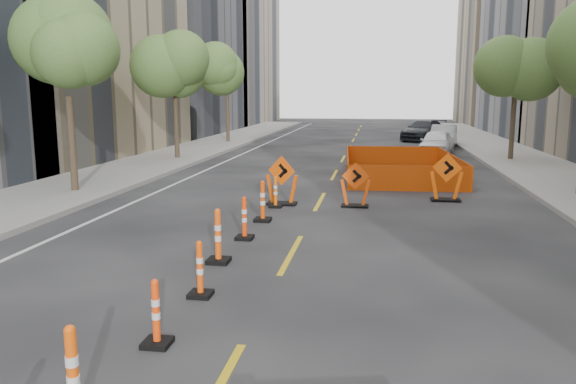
% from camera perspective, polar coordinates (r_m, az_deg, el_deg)
% --- Properties ---
extents(ground_plane, '(140.00, 140.00, 0.00)m').
position_cam_1_polar(ground_plane, '(8.42, -3.90, -13.85)').
color(ground_plane, black).
extents(sidewalk_left, '(4.00, 90.00, 0.15)m').
position_cam_1_polar(sidewalk_left, '(22.52, -19.61, 0.91)').
color(sidewalk_left, gray).
rests_on(sidewalk_left, ground).
extents(bld_left_d, '(12.00, 16.00, 14.00)m').
position_cam_1_polar(bld_left_d, '(50.45, -13.18, 13.82)').
color(bld_left_d, '#4C4C51').
rests_on(bld_left_d, ground).
extents(bld_left_e, '(12.00, 20.00, 20.00)m').
position_cam_1_polar(bld_left_e, '(66.16, -7.75, 15.63)').
color(bld_left_e, gray).
rests_on(bld_left_e, ground).
extents(bld_right_e, '(12.00, 14.00, 16.00)m').
position_cam_1_polar(bld_right_e, '(67.99, 22.61, 13.12)').
color(bld_right_e, tan).
rests_on(bld_right_e, ground).
extents(tree_l_b, '(2.80, 2.80, 5.95)m').
position_cam_1_polar(tree_l_b, '(20.27, -21.58, 12.49)').
color(tree_l_b, '#382B1E').
rests_on(tree_l_b, ground).
extents(tree_l_c, '(2.80, 2.80, 5.95)m').
position_cam_1_polar(tree_l_c, '(29.34, -11.46, 11.99)').
color(tree_l_c, '#382B1E').
rests_on(tree_l_c, ground).
extents(tree_l_d, '(2.80, 2.80, 5.95)m').
position_cam_1_polar(tree_l_d, '(38.87, -6.23, 11.59)').
color(tree_l_d, '#382B1E').
rests_on(tree_l_d, ground).
extents(tree_r_c, '(2.80, 2.80, 5.95)m').
position_cam_1_polar(tree_r_c, '(30.26, 22.19, 11.40)').
color(tree_r_c, '#382B1E').
rests_on(tree_r_c, ground).
extents(channelizer_1, '(0.43, 0.43, 1.10)m').
position_cam_1_polar(channelizer_1, '(6.43, -21.01, -17.03)').
color(channelizer_1, '#FB540A').
rests_on(channelizer_1, ground).
extents(channelizer_2, '(0.37, 0.37, 0.95)m').
position_cam_1_polar(channelizer_2, '(7.97, -13.27, -11.84)').
color(channelizer_2, '#FF410A').
rests_on(channelizer_2, ground).
extents(channelizer_3, '(0.38, 0.38, 0.97)m').
position_cam_1_polar(channelizer_3, '(9.65, -8.94, -7.71)').
color(channelizer_3, '#F74B0A').
rests_on(channelizer_3, ground).
extents(channelizer_4, '(0.44, 0.44, 1.12)m').
position_cam_1_polar(channelizer_4, '(11.45, -7.12, -4.45)').
color(channelizer_4, '#FF520A').
rests_on(channelizer_4, ground).
extents(channelizer_5, '(0.40, 0.40, 1.03)m').
position_cam_1_polar(channelizer_5, '(13.23, -4.45, -2.65)').
color(channelizer_5, '#F03C0A').
rests_on(channelizer_5, ground).
extents(channelizer_6, '(0.44, 0.44, 1.11)m').
position_cam_1_polar(channelizer_6, '(15.04, -2.59, -0.92)').
color(channelizer_6, '#DB4409').
rests_on(channelizer_6, ground).
extents(channelizer_7, '(0.38, 0.38, 0.96)m').
position_cam_1_polar(channelizer_7, '(16.89, -1.28, 0.03)').
color(channelizer_7, '#EF5A0A').
rests_on(channelizer_7, ground).
extents(chevron_sign_left, '(1.15, 0.90, 1.52)m').
position_cam_1_polar(chevron_sign_left, '(17.26, -0.62, 1.19)').
color(chevron_sign_left, '#D64A09').
rests_on(chevron_sign_left, ground).
extents(chevron_sign_center, '(0.92, 0.57, 1.36)m').
position_cam_1_polar(chevron_sign_center, '(17.04, 6.85, 0.73)').
color(chevron_sign_center, '#D54209').
rests_on(chevron_sign_center, ground).
extents(chevron_sign_right, '(1.18, 0.93, 1.54)m').
position_cam_1_polar(chevron_sign_right, '(18.55, 15.80, 1.46)').
color(chevron_sign_right, '#FF5A0A').
rests_on(chevron_sign_right, ground).
extents(safety_fence, '(4.70, 7.53, 0.91)m').
position_cam_1_polar(safety_fence, '(23.71, 11.27, 2.66)').
color(safety_fence, '#DD5D0B').
rests_on(safety_fence, ground).
extents(parked_car_near, '(2.48, 4.37, 1.40)m').
position_cam_1_polar(parked_car_near, '(32.27, 14.86, 4.86)').
color(parked_car_near, white).
rests_on(parked_car_near, ground).
extents(parked_car_mid, '(2.21, 4.48, 1.41)m').
position_cam_1_polar(parked_car_mid, '(37.13, 15.50, 5.47)').
color(parked_car_mid, '#9C9CA1').
rests_on(parked_car_mid, ground).
extents(parked_car_far, '(3.96, 5.50, 1.48)m').
position_cam_1_polar(parked_car_far, '(42.31, 13.62, 6.10)').
color(parked_car_far, black).
rests_on(parked_car_far, ground).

